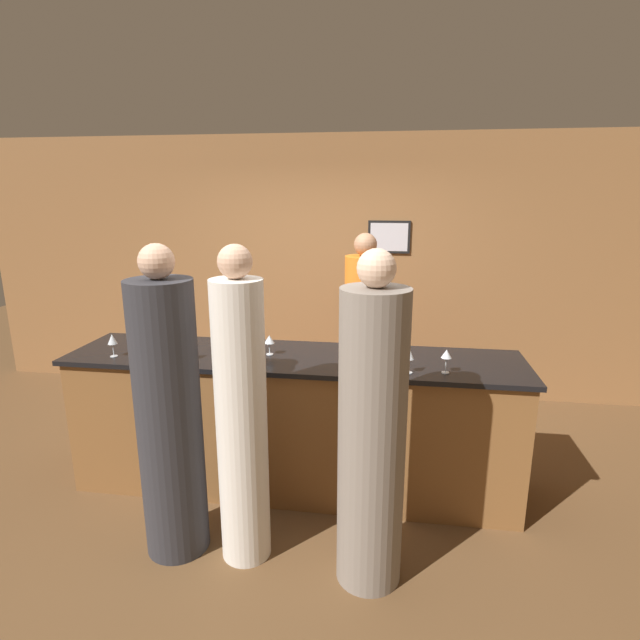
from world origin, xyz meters
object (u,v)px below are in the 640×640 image
object	(u,v)px
guest_2	(169,417)
guest_1	(372,437)
guest_0	(242,419)
wine_bottle_1	(229,337)
wine_bottle_0	(152,339)
bartender	(363,346)

from	to	relation	value
guest_2	guest_1	bearing A→B (deg)	-3.73
guest_1	guest_2	bearing A→B (deg)	176.27
guest_1	guest_2	world-z (taller)	same
guest_0	guest_1	distance (m)	0.77
guest_1	guest_2	xyz separation A→B (m)	(-1.22, 0.08, -0.00)
wine_bottle_1	guest_1	bearing A→B (deg)	-39.65
guest_1	wine_bottle_1	distance (m)	1.47
guest_2	wine_bottle_0	xyz separation A→B (m)	(-0.45, 0.73, 0.26)
bartender	wine_bottle_1	size ratio (longest dim) A/B	7.16
bartender	wine_bottle_0	world-z (taller)	bartender
wine_bottle_0	wine_bottle_1	bearing A→B (deg)	11.93
guest_0	wine_bottle_0	world-z (taller)	guest_0
guest_1	bartender	bearing A→B (deg)	95.16
guest_2	wine_bottle_1	xyz separation A→B (m)	(0.10, 0.84, 0.26)
guest_2	bartender	bearing A→B (deg)	57.40
guest_0	guest_2	distance (m)	0.45
bartender	guest_2	world-z (taller)	guest_2
guest_2	guest_0	bearing A→B (deg)	-0.02
bartender	wine_bottle_1	xyz separation A→B (m)	(-0.96, -0.81, 0.28)
guest_1	wine_bottle_1	size ratio (longest dim) A/B	7.39
wine_bottle_0	guest_0	bearing A→B (deg)	-39.03
bartender	guest_1	size ratio (longest dim) A/B	0.97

